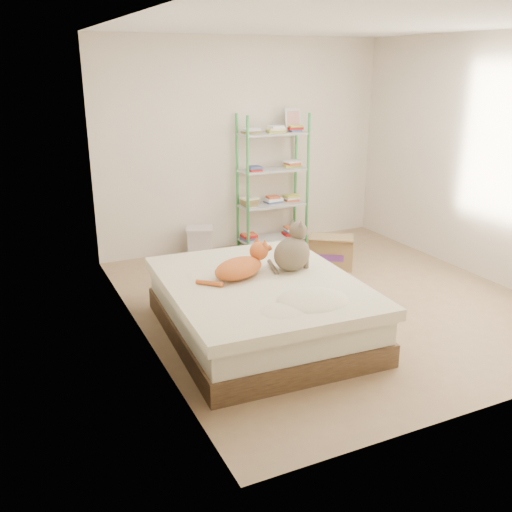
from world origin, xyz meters
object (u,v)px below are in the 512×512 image
bed (260,307)px  shelf_unit (273,182)px  cardboard_box (331,252)px  white_bin (200,242)px  grey_cat (292,247)px  orange_cat (239,266)px

bed → shelf_unit: bearing=63.7°
shelf_unit → cardboard_box: (0.25, -1.03, -0.67)m
bed → white_bin: (0.25, 2.24, -0.06)m
shelf_unit → white_bin: size_ratio=4.30×
cardboard_box → shelf_unit: bearing=137.2°
cardboard_box → grey_cat: bearing=-101.9°
grey_cat → white_bin: size_ratio=1.09×
bed → cardboard_box: bed is taller
cardboard_box → white_bin: size_ratio=1.66×
bed → grey_cat: grey_cat is taller
orange_cat → white_bin: (0.40, 2.12, -0.43)m
bed → shelf_unit: shelf_unit is taller
grey_cat → shelf_unit: bearing=-40.6°
orange_cat → grey_cat: 0.53m
orange_cat → grey_cat: grey_cat is taller
orange_cat → white_bin: size_ratio=1.43×
white_bin → shelf_unit: bearing=1.7°
bed → orange_cat: 0.42m
bed → cardboard_box: size_ratio=3.05×
shelf_unit → white_bin: (-1.02, -0.03, -0.66)m
orange_cat → white_bin: bearing=60.6°
bed → grey_cat: (0.37, 0.11, 0.47)m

